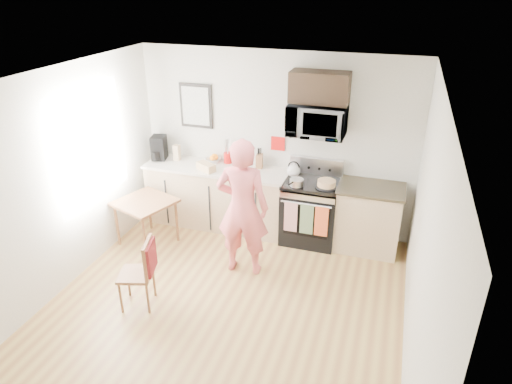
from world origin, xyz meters
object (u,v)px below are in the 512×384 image
(range, at_px, (310,212))
(microwave, at_px, (317,120))
(person, at_px, (243,208))
(dining_table, at_px, (145,206))
(chair, at_px, (145,265))
(cake, at_px, (326,184))

(range, bearing_deg, microwave, 90.06)
(range, bearing_deg, person, -123.60)
(person, relative_size, dining_table, 2.28)
(chair, distance_m, cake, 2.55)
(dining_table, bearing_deg, cake, 15.44)
(chair, bearing_deg, person, 34.93)
(range, xyz_separation_m, person, (-0.66, -1.00, 0.46))
(microwave, height_order, dining_table, microwave)
(microwave, xyz_separation_m, dining_table, (-2.17, -0.90, -1.17))
(cake, bearing_deg, microwave, 131.89)
(cake, bearing_deg, range, 147.46)
(microwave, distance_m, dining_table, 2.63)
(range, height_order, microwave, microwave)
(microwave, relative_size, person, 0.42)
(microwave, relative_size, dining_table, 0.97)
(person, distance_m, cake, 1.23)
(microwave, height_order, person, microwave)
(person, xyz_separation_m, chair, (-0.81, -1.01, -0.34))
(person, height_order, cake, person)
(dining_table, relative_size, chair, 0.92)
(dining_table, height_order, cake, cake)
(range, relative_size, person, 0.65)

